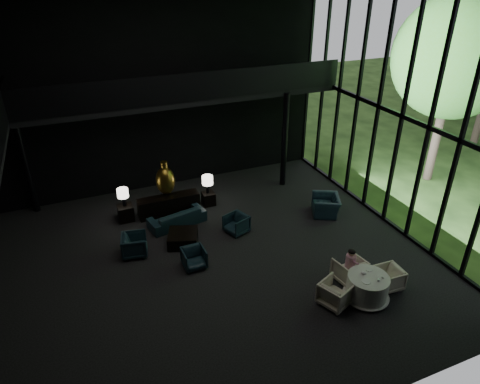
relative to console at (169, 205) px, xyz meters
name	(u,v)px	position (x,y,z in m)	size (l,w,h in m)	color
floor	(207,263)	(0.32, -3.50, -0.37)	(14.00, 12.00, 0.02)	black
wall_back	(154,93)	(0.32, 2.50, 3.63)	(14.00, 0.04, 8.00)	black
wall_front	(319,278)	(0.32, -9.50, 3.63)	(14.00, 0.04, 8.00)	black
curtain_wall	(402,116)	(7.27, -3.50, 3.63)	(0.20, 12.00, 8.00)	black
mezzanine_back	(186,97)	(1.32, 1.50, 3.63)	(12.00, 2.00, 0.25)	black
railing_back	(193,87)	(1.32, 0.50, 4.23)	(12.00, 0.06, 1.00)	black
column_nw	(25,163)	(-4.68, 2.20, 1.63)	(0.24, 0.24, 4.00)	black
column_ne	(285,141)	(5.12, 0.50, 1.63)	(0.24, 0.24, 4.00)	black
tree_near	(455,57)	(11.32, -1.50, 4.87)	(4.80, 4.80, 7.65)	#382D23
console	(169,205)	(0.00, 0.00, 0.00)	(2.31, 0.53, 0.74)	black
bronze_urn	(165,180)	(0.00, 0.24, 0.93)	(0.71, 0.71, 1.32)	#B28524
side_table_left	(126,213)	(-1.60, 0.16, -0.07)	(0.54, 0.54, 0.60)	black
table_lamp_left	(123,194)	(-1.60, 0.19, 0.72)	(0.41, 0.41, 0.68)	black
side_table_right	(208,199)	(1.60, 0.06, -0.11)	(0.47, 0.47, 0.52)	black
table_lamp_right	(207,181)	(1.60, 0.09, 0.66)	(0.43, 0.43, 0.72)	black
sofa	(177,215)	(0.07, -0.89, 0.04)	(2.06, 0.60, 0.81)	#183436
lounge_armchair_west	(134,244)	(-1.69, -2.12, 0.05)	(0.82, 0.76, 0.84)	#12252D
lounge_armchair_east	(236,223)	(1.87, -2.19, -0.01)	(0.69, 0.65, 0.71)	#113C3E
lounge_armchair_south	(194,258)	(-0.10, -3.49, -0.04)	(0.64, 0.60, 0.66)	#1B333C
window_armchair	(326,202)	(5.49, -2.31, 0.13)	(1.13, 0.74, 0.99)	black
coffee_table	(183,238)	(-0.07, -2.15, -0.15)	(0.97, 0.97, 0.43)	black
dining_table	(367,289)	(3.99, -6.75, -0.04)	(1.32, 1.32, 0.75)	white
dining_chair_north	(349,268)	(3.99, -5.90, 0.07)	(0.86, 0.80, 0.88)	beige
dining_chair_east	(388,278)	(4.86, -6.62, -0.02)	(0.68, 0.64, 0.70)	beige
dining_chair_west	(336,292)	(3.03, -6.61, 0.05)	(0.81, 0.76, 0.83)	beige
child	(351,258)	(4.02, -5.87, 0.40)	(0.30, 0.30, 0.65)	#CB819C
plate_a	(366,281)	(3.80, -6.88, 0.39)	(0.25, 0.25, 0.02)	white
plate_b	(369,270)	(4.19, -6.49, 0.39)	(0.20, 0.20, 0.01)	white
saucer	(380,277)	(4.27, -6.89, 0.39)	(0.14, 0.14, 0.01)	white
coffee_cup	(383,277)	(4.31, -6.93, 0.42)	(0.07, 0.07, 0.06)	white
cereal_bowl	(363,273)	(3.94, -6.57, 0.42)	(0.14, 0.14, 0.07)	white
cream_pot	(379,280)	(4.12, -7.00, 0.42)	(0.07, 0.07, 0.08)	#99999E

